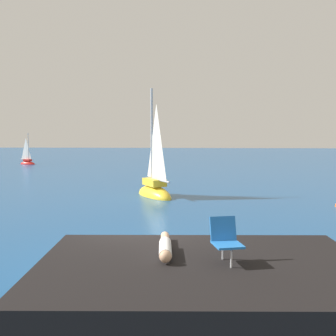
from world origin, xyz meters
name	(u,v)px	position (x,y,z in m)	size (l,w,h in m)	color
ground_plane	(144,268)	(0.00, 0.00, 0.00)	(160.00, 160.00, 0.00)	navy
shore_ledge	(202,292)	(1.40, -2.79, 0.54)	(5.95, 3.93, 1.09)	black
boulder_seaward	(196,273)	(1.32, -0.28, 0.00)	(0.80, 0.64, 0.44)	black
boulder_inland	(135,279)	(-0.12, -0.76, 0.00)	(0.72, 0.57, 0.39)	black
sailboat_near	(155,190)	(-0.80, 11.51, 0.34)	(2.67, 3.45, 6.34)	yellow
sailboat_far	(28,162)	(-16.55, 32.46, 0.20)	(2.04, 1.31, 3.68)	red
person_sunbather	(165,247)	(0.69, -2.23, 1.20)	(0.32, 1.76, 0.25)	white
beach_chair	(225,238)	(1.81, -2.71, 1.53)	(0.61, 0.69, 0.80)	blue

